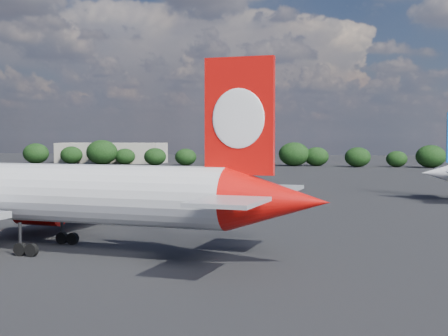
# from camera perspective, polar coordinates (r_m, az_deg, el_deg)

# --- Properties ---
(ground) EXTENTS (500.00, 500.00, 0.00)m
(ground) POSITION_cam_1_polar(r_m,az_deg,el_deg) (108.38, -3.45, -2.84)
(ground) COLOR black
(ground) RESTS_ON ground
(qantas_airliner) EXTENTS (54.03, 51.53, 17.64)m
(qantas_airliner) POSITION_cam_1_polar(r_m,az_deg,el_deg) (62.57, -16.59, -2.30)
(qantas_airliner) COLOR silver
(qantas_airliner) RESTS_ON ground
(terminal_building) EXTENTS (42.00, 16.00, 8.00)m
(terminal_building) POSITION_cam_1_polar(r_m,az_deg,el_deg) (253.76, -10.23, 1.37)
(terminal_building) COLOR #A1998B
(terminal_building) RESTS_ON ground
(highway_sign) EXTENTS (6.00, 0.30, 4.50)m
(highway_sign) POSITION_cam_1_polar(r_m,az_deg,el_deg) (225.07, -0.51, 0.99)
(highway_sign) COLOR #166F22
(highway_sign) RESTS_ON ground
(billboard_yellow) EXTENTS (5.00, 0.30, 5.50)m
(billboard_yellow) POSITION_cam_1_polar(r_m,az_deg,el_deg) (227.00, 7.24, 1.17)
(billboard_yellow) COLOR gold
(billboard_yellow) RESTS_ON ground
(horizon_treeline) EXTENTS (207.14, 14.72, 9.30)m
(horizon_treeline) POSITION_cam_1_polar(r_m,az_deg,el_deg) (224.62, 4.90, 1.18)
(horizon_treeline) COLOR black
(horizon_treeline) RESTS_ON ground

